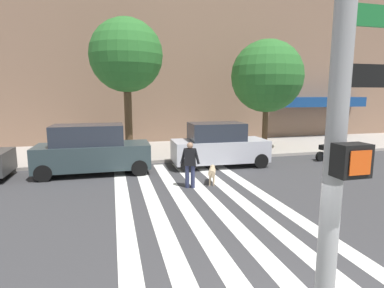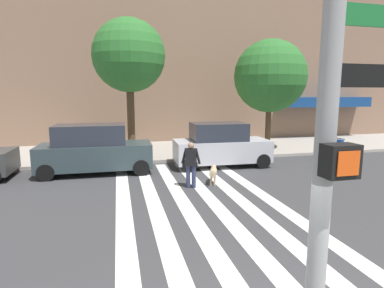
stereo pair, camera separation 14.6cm
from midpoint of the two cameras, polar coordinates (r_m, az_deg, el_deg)
name	(u,v)px [view 1 (the left image)]	position (r m, az deg, el deg)	size (l,w,h in m)	color
ground_plane	(199,203)	(9.59, 0.87, -10.90)	(160.00, 160.00, 0.00)	#353538
sidewalk_far	(158,151)	(17.94, -6.64, -1.22)	(80.00, 6.00, 0.15)	#9E968D
crosswalk_stripes	(199,203)	(9.58, 0.79, -10.88)	(4.95, 11.01, 0.01)	silver
traffic_light_pole	(346,66)	(2.91, 25.40, 12.89)	(0.74, 0.46, 5.80)	gray
parked_car_behind_first	(92,150)	(13.47, -18.32, -1.06)	(4.60, 1.95, 2.06)	#2C3A3D
parked_car_third_in_line	(219,145)	(14.23, 4.67, -0.26)	(4.38, 2.00, 2.01)	#AFB0BA
parked_scooter	(329,151)	(16.93, 23.81, -1.18)	(1.63, 0.59, 1.11)	black
street_tree_nearest	(126,56)	(16.19, -12.35, 15.63)	(3.63, 3.63, 6.87)	#4C3823
street_tree_middle	(267,76)	(18.35, 13.49, 12.08)	(4.08, 4.08, 6.20)	#4C3823
pedestrian_dog_walker	(190,162)	(10.84, -0.76, -3.42)	(0.69, 0.36, 1.64)	#282D4C
dog_on_leash	(212,172)	(11.47, 3.37, -5.21)	(0.49, 0.98, 0.65)	tan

